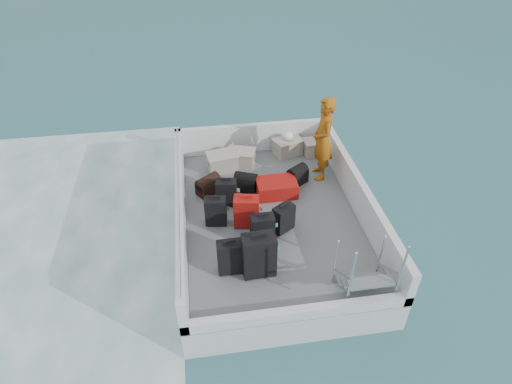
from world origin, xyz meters
TOP-DOWN VIEW (x-y plane):
  - ground at (0.00, 0.00)m, footprint 160.00×160.00m
  - wake_foam at (-4.80, 0.00)m, footprint 10.00×10.00m
  - ferry_hull at (0.00, 0.00)m, footprint 3.60×5.00m
  - deck at (0.00, 0.00)m, footprint 3.30×4.70m
  - deck_fittings at (0.35, -0.32)m, footprint 3.60×5.00m
  - suitcase_0 at (-0.93, -1.35)m, footprint 0.43×0.25m
  - suitcase_1 at (-1.08, -0.10)m, footprint 0.43×0.28m
  - suitcase_2 at (-0.82, 0.46)m, footprint 0.44×0.30m
  - suitcase_3 at (-0.47, -1.46)m, footprint 0.56×0.35m
  - suitcase_4 at (-0.29, -0.74)m, footprint 0.42×0.26m
  - suitcase_5 at (-0.51, -0.22)m, footprint 0.51×0.36m
  - suitcase_7 at (0.15, -0.47)m, footprint 0.46×0.41m
  - suitcase_8 at (0.24, 0.64)m, footprint 0.83×0.55m
  - duffel_0 at (-1.16, 0.90)m, footprint 0.57×0.53m
  - duffel_1 at (-0.38, 0.89)m, footprint 0.54×0.46m
  - duffel_2 at (0.76, 0.97)m, footprint 0.51×0.48m
  - crate_0 at (-0.80, 1.72)m, footprint 0.69×0.53m
  - crate_1 at (-0.36, 1.83)m, footprint 0.69×0.57m
  - crate_2 at (0.79, 2.13)m, footprint 0.72×0.60m
  - crate_3 at (1.45, 2.04)m, footprint 0.59×0.42m
  - yellow_bag at (0.75, 2.20)m, footprint 0.28×0.26m
  - white_bag at (0.79, 2.13)m, footprint 0.24×0.24m
  - passenger at (1.30, 1.16)m, footprint 0.47×0.70m

SIDE VIEW (x-z plane):
  - ground at x=0.00m, z-range 0.00..0.00m
  - wake_foam at x=-4.80m, z-range 0.00..0.00m
  - ferry_hull at x=0.00m, z-range 0.00..0.60m
  - deck at x=0.00m, z-range 0.60..0.62m
  - yellow_bag at x=0.75m, z-range 0.62..0.84m
  - duffel_0 at x=-1.16m, z-range 0.62..0.94m
  - duffel_1 at x=-0.38m, z-range 0.62..0.94m
  - duffel_2 at x=0.76m, z-range 0.62..0.94m
  - suitcase_8 at x=0.24m, z-range 0.62..0.95m
  - crate_3 at x=1.45m, z-range 0.62..0.96m
  - crate_1 at x=-0.36m, z-range 0.62..0.98m
  - crate_2 at x=0.79m, z-range 0.62..0.99m
  - crate_0 at x=-0.80m, z-range 0.62..1.00m
  - suitcase_7 at x=0.15m, z-range 0.62..1.19m
  - suitcase_2 at x=-0.82m, z-range 0.62..1.20m
  - suitcase_1 at x=-1.08m, z-range 0.62..1.22m
  - suitcase_4 at x=-0.29m, z-range 0.62..1.24m
  - suitcase_5 at x=-0.51m, z-range 0.62..1.27m
  - suitcase_0 at x=-0.93m, z-range 0.62..1.27m
  - deck_fittings at x=0.35m, z-range 0.54..1.44m
  - suitcase_3 at x=-0.47m, z-range 0.62..1.44m
  - white_bag at x=0.79m, z-range 0.99..1.17m
  - passenger at x=1.30m, z-range 0.62..2.48m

